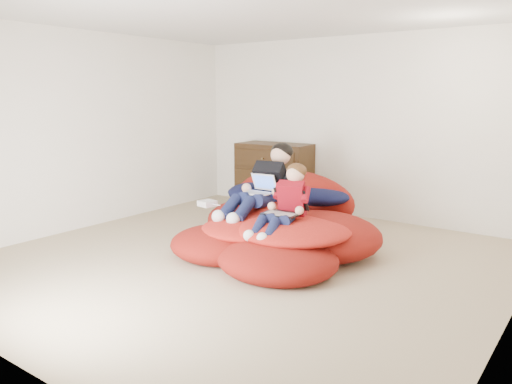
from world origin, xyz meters
name	(u,v)px	position (x,y,z in m)	size (l,w,h in m)	color
room_shell	(245,240)	(0.00, 0.00, 0.22)	(5.10, 5.10, 2.77)	tan
dresser	(274,176)	(-1.12, 2.21, 0.50)	(1.13, 0.65, 0.99)	#311F0D
beanbag_pile	(279,225)	(0.03, 0.62, 0.26)	(2.27, 2.34, 0.84)	maroon
cream_pillow	(284,180)	(-0.42, 1.40, 0.62)	(0.45, 0.28, 0.28)	beige
older_boy	(266,181)	(-0.28, 0.78, 0.70)	(0.44, 1.29, 0.79)	black
younger_boy	(286,201)	(0.32, 0.28, 0.63)	(0.37, 0.89, 0.69)	maroon
laptop_white	(260,188)	(-0.28, 0.67, 0.64)	(0.32, 0.32, 0.22)	white
laptop_black	(286,207)	(0.32, 0.29, 0.56)	(0.38, 0.40, 0.25)	black
power_adapter	(207,203)	(-0.89, 0.43, 0.42)	(0.18, 0.18, 0.07)	white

